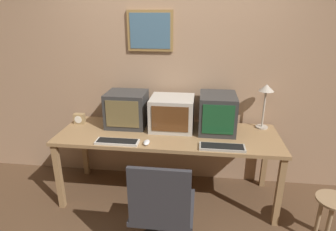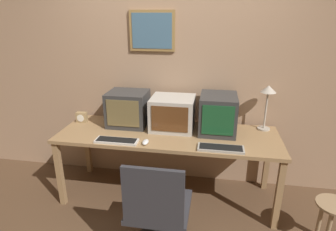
{
  "view_description": "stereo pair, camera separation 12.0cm",
  "coord_description": "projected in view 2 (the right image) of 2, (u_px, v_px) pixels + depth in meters",
  "views": [
    {
      "loc": [
        0.33,
        -1.95,
        1.92
      ],
      "look_at": [
        0.0,
        0.68,
        0.95
      ],
      "focal_mm": 30.0,
      "sensor_mm": 36.0,
      "label": 1
    },
    {
      "loc": [
        0.45,
        -1.94,
        1.92
      ],
      "look_at": [
        0.0,
        0.68,
        0.95
      ],
      "focal_mm": 30.0,
      "sensor_mm": 36.0,
      "label": 2
    }
  ],
  "objects": [
    {
      "name": "wall_back",
      "position": [
        175.0,
        72.0,
        3.12
      ],
      "size": [
        8.0,
        0.08,
        2.6
      ],
      "color": "tan",
      "rests_on": "ground_plane"
    },
    {
      "name": "desk",
      "position": [
        168.0,
        139.0,
        2.91
      ],
      "size": [
        2.25,
        0.75,
        0.76
      ],
      "color": "#99754C",
      "rests_on": "ground_plane"
    },
    {
      "name": "monitor_left",
      "position": [
        128.0,
        108.0,
        3.05
      ],
      "size": [
        0.42,
        0.37,
        0.37
      ],
      "color": "#333333",
      "rests_on": "desk"
    },
    {
      "name": "monitor_center",
      "position": [
        173.0,
        113.0,
        2.96
      ],
      "size": [
        0.45,
        0.41,
        0.34
      ],
      "color": "#B7B2A8",
      "rests_on": "desk"
    },
    {
      "name": "monitor_right",
      "position": [
        218.0,
        114.0,
        2.88
      ],
      "size": [
        0.37,
        0.45,
        0.39
      ],
      "color": "#333333",
      "rests_on": "desk"
    },
    {
      "name": "keyboard_main",
      "position": [
        117.0,
        141.0,
        2.69
      ],
      "size": [
        0.41,
        0.14,
        0.03
      ],
      "color": "beige",
      "rests_on": "desk"
    },
    {
      "name": "keyboard_side",
      "position": [
        221.0,
        148.0,
        2.54
      ],
      "size": [
        0.42,
        0.15,
        0.03
      ],
      "color": "#A8A399",
      "rests_on": "desk"
    },
    {
      "name": "mouse_near_keyboard",
      "position": [
        145.0,
        142.0,
        2.65
      ],
      "size": [
        0.06,
        0.11,
        0.04
      ],
      "color": "silver",
      "rests_on": "desk"
    },
    {
      "name": "desk_clock",
      "position": [
        82.0,
        117.0,
        3.17
      ],
      "size": [
        0.12,
        0.07,
        0.11
      ],
      "color": "#A38456",
      "rests_on": "desk"
    },
    {
      "name": "desk_lamp",
      "position": [
        268.0,
        95.0,
        2.86
      ],
      "size": [
        0.16,
        0.16,
        0.48
      ],
      "color": "#B2A899",
      "rests_on": "desk"
    },
    {
      "name": "office_chair",
      "position": [
        158.0,
        217.0,
        2.25
      ],
      "size": [
        0.52,
        0.52,
        0.92
      ],
      "color": "black",
      "rests_on": "ground_plane"
    },
    {
      "name": "side_stool",
      "position": [
        333.0,
        215.0,
        2.36
      ],
      "size": [
        0.3,
        0.3,
        0.43
      ],
      "color": "#9E7F5B",
      "rests_on": "ground_plane"
    }
  ]
}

